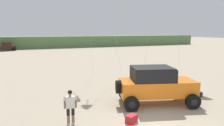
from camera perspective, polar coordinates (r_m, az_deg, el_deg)
name	(u,v)px	position (r m, az deg, el deg)	size (l,w,h in m)	color
dune_ridge	(46,42)	(58.02, -17.54, 5.52)	(90.00, 8.33, 2.91)	#567A47
jeep	(156,84)	(12.70, 11.96, -5.74)	(5.02, 3.46, 2.26)	orange
person_watching	(70,105)	(10.02, -11.32, -11.26)	(0.62, 0.34, 1.67)	#8C664C
cooler_box	(131,119)	(10.33, 5.34, -14.95)	(0.56, 0.36, 0.38)	#B21E23
distant_pickup	(5,47)	(51.60, -27.25, 4.02)	(4.87, 3.13, 1.98)	black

